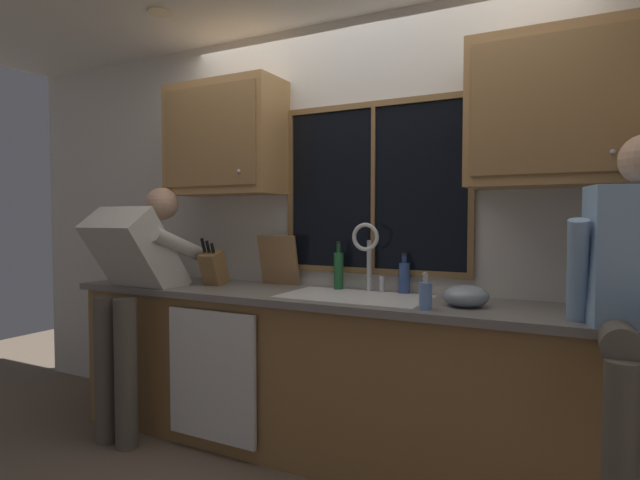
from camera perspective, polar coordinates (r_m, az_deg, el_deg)
back_wall at (r=3.11m, az=5.48°, el=1.12°), size 5.87×0.12×2.55m
ceiling_downlight_left at (r=3.35m, az=-17.63°, el=23.30°), size 0.14×0.14×0.01m
window_glass at (r=3.03m, az=6.12°, el=5.82°), size 1.10×0.02×0.95m
window_frame_top at (r=3.09m, az=6.09°, el=15.00°), size 1.17×0.02×0.04m
window_frame_bottom at (r=3.03m, az=6.00°, el=-3.51°), size 1.17×0.02×0.04m
window_frame_left at (r=3.27m, az=-3.31°, el=5.59°), size 0.03×0.02×0.95m
window_frame_right at (r=2.86m, az=16.75°, el=5.91°), size 0.03×0.02×0.95m
window_mullion_center at (r=3.02m, az=6.03°, el=5.83°), size 0.02×0.02×0.95m
lower_cabinet_run at (r=2.93m, az=2.76°, el=-15.57°), size 3.47×0.58×0.88m
countertop at (r=2.80m, az=2.61°, el=-6.72°), size 3.53×0.62×0.04m
dishwasher_front at (r=3.02m, az=-12.18°, el=-14.76°), size 0.60×0.02×0.74m
upper_cabinet_left at (r=3.40m, az=-10.67°, el=11.09°), size 0.79×0.36×0.72m
upper_cabinet_right at (r=2.71m, az=24.95°, el=13.14°), size 0.79×0.36×0.72m
sink at (r=2.80m, az=3.86°, el=-8.35°), size 0.80×0.46×0.21m
faucet at (r=2.92m, az=5.43°, el=-0.96°), size 0.18×0.09×0.40m
person_standing at (r=3.31m, az=-20.20°, el=-4.46°), size 0.53×0.70×1.55m
knife_block at (r=3.29m, az=-11.92°, el=-3.14°), size 0.12×0.18×0.32m
cutting_board at (r=3.25m, az=-4.70°, el=-2.30°), size 0.27×0.09×0.32m
mixing_bowl at (r=2.57m, az=16.12°, el=-6.09°), size 0.22×0.22×0.11m
soap_dispenser at (r=2.43m, az=11.82°, el=-6.11°), size 0.06×0.07×0.18m
bottle_green_glass at (r=3.04m, az=2.11°, el=-3.36°), size 0.06×0.06×0.29m
bottle_tall_clear at (r=2.92m, az=9.49°, el=-4.13°), size 0.06×0.06×0.23m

